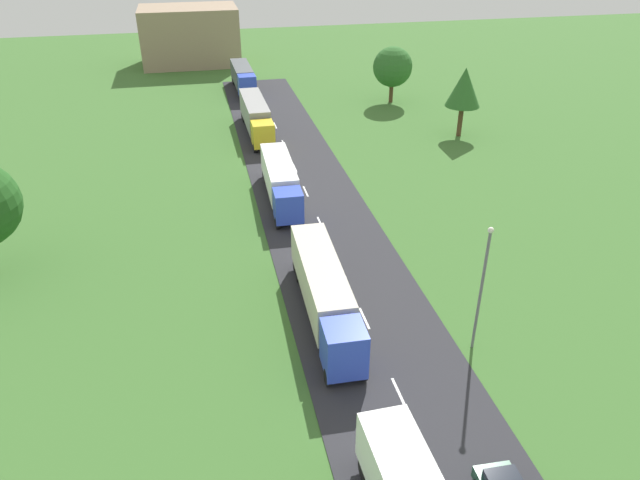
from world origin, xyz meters
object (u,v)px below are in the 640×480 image
object	(u,v)px
truck_third	(281,180)
tree_maple	(464,88)
truck_fifth	(243,77)
lamppost_second	(482,284)
tree_birch	(393,67)
distant_building	(190,36)
truck_second	(325,291)
truck_fourth	(256,116)

from	to	relation	value
truck_third	tree_maple	xyz separation A→B (m)	(23.85, 13.10, 3.81)
truck_fifth	lamppost_second	bearing A→B (deg)	-82.54
lamppost_second	tree_birch	world-z (taller)	lamppost_second
tree_maple	lamppost_second	bearing A→B (deg)	-112.53
truck_fifth	tree_maple	distance (m)	34.58
distant_building	truck_third	bearing A→B (deg)	-83.47
truck_second	tree_maple	bearing A→B (deg)	53.31
truck_third	lamppost_second	distance (m)	25.52
truck_third	truck_fourth	distance (m)	19.21
tree_maple	tree_birch	bearing A→B (deg)	103.67
truck_fifth	tree_maple	bearing A→B (deg)	-46.91
truck_fifth	tree_birch	world-z (taller)	tree_birch
truck_third	distant_building	xyz separation A→B (m)	(-6.61, 57.79, 2.68)
tree_birch	tree_maple	bearing A→B (deg)	-76.33
tree_birch	truck_fourth	bearing A→B (deg)	-155.91
distant_building	lamppost_second	bearing A→B (deg)	-79.52
truck_second	distant_building	distance (m)	77.01
truck_third	distant_building	distance (m)	58.23
truck_third	truck_fifth	xyz separation A→B (m)	(0.36, 38.20, 0.07)
truck_fourth	distant_building	distance (m)	39.22
lamppost_second	tree_birch	xyz separation A→B (m)	(11.67, 52.13, 0.12)
truck_fourth	truck_fifth	world-z (taller)	truck_fourth
truck_second	tree_maple	world-z (taller)	tree_maple
lamppost_second	distant_building	xyz separation A→B (m)	(-15.11, 81.69, -0.08)
lamppost_second	tree_birch	distance (m)	53.42
lamppost_second	tree_birch	size ratio (longest dim) A/B	1.13
truck_second	distant_building	world-z (taller)	distant_building
tree_birch	tree_maple	size ratio (longest dim) A/B	0.94
lamppost_second	truck_fifth	bearing A→B (deg)	97.46
truck_third	truck_fifth	distance (m)	38.20
truck_third	lamppost_second	bearing A→B (deg)	-70.44
truck_second	truck_third	bearing A→B (deg)	90.02
truck_fifth	distant_building	world-z (taller)	distant_building
lamppost_second	tree_birch	bearing A→B (deg)	77.38
lamppost_second	distant_building	distance (m)	83.08
lamppost_second	truck_fourth	bearing A→B (deg)	101.14
truck_second	tree_maple	size ratio (longest dim) A/B	1.70
truck_second	tree_birch	distance (m)	51.32
truck_second	truck_fourth	distance (m)	38.10
truck_second	tree_birch	world-z (taller)	tree_birch
truck_fourth	distant_building	size ratio (longest dim) A/B	0.85
truck_fourth	truck_third	bearing A→B (deg)	-90.03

